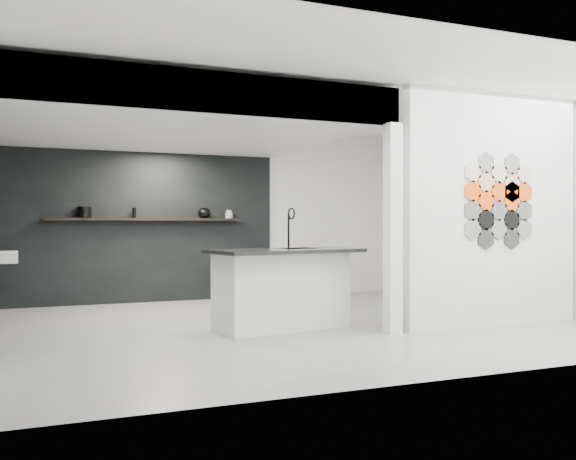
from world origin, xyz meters
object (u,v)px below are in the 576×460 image
Objects in this scene: bottle_dark at (134,213)px; utensil_cup at (83,214)px; kitchen_island at (282,288)px; stockpot at (84,212)px; glass_vase at (229,214)px; partition_panel at (492,210)px; glass_bowl at (229,216)px; kettle at (204,213)px.

bottle_dark is 0.75m from utensil_cup.
stockpot reaches higher than kitchen_island.
stockpot is 0.04m from utensil_cup.
kitchen_island is at bearing -96.53° from glass_vase.
stockpot is (-4.34, 3.87, 0.00)m from partition_panel.
bottle_dark is at bearing 180.00° from glass_vase.
partition_panel is at bearing -27.05° from kitchen_island.
bottle_dark reaches higher than kitchen_island.
kitchen_island reaches higher than glass_bowl.
kettle is (-0.06, 3.12, 0.92)m from kitchen_island.
partition_panel is at bearing -41.59° from utensil_cup.
stockpot is at bearing -162.29° from kettle.
glass_bowl is at bearing 0.00° from utensil_cup.
utensil_cup is at bearing 180.00° from stockpot.
stockpot is 0.74m from bottle_dark.
kettle is at bearing 81.15° from kitchen_island.
kitchen_island is at bearing 162.94° from partition_panel.
bottle_dark is (-1.17, 3.12, 0.92)m from kitchen_island.
partition_panel is 4.60m from kettle.
glass_bowl is at bearing 0.00° from bottle_dark.
stockpot reaches higher than bottle_dark.
glass_vase reaches higher than glass_bowl.
bottle_dark is (-1.53, 0.00, 0.03)m from glass_bowl.
glass_vase is 2.28m from utensil_cup.
bottle_dark is at bearing 0.00° from utensil_cup.
glass_vase is 1.53m from bottle_dark.
utensil_cup is (-1.86, 0.00, -0.03)m from kettle.
partition_panel reaches higher than glass_bowl.
bottle_dark reaches higher than glass_bowl.
glass_vase is at bearing 73.48° from kitchen_island.
glass_bowl is 0.02m from glass_vase.
kitchen_island is 3.25m from kettle.
glass_vase is (0.42, 0.00, -0.02)m from kettle.
utensil_cup reaches higher than glass_bowl.
stockpot is 1.61× the size of glass_bowl.
glass_vase is at bearing 0.00° from bottle_dark.
kettle is at bearing 180.00° from glass_bowl.
kettle is 1.94× the size of utensil_cup.
glass_vase reaches higher than kitchen_island.
partition_panel is at bearing -47.01° from bottle_dark.
utensil_cup is (-2.28, 0.00, -0.02)m from glass_vase.
partition_panel is 4.39m from glass_vase.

